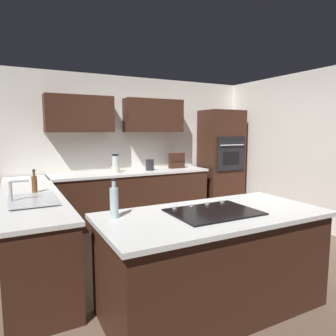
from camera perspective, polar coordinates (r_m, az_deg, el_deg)
The scene contains 17 objects.
ground_plane at distance 4.20m, azimuth 3.46°, elevation -15.72°, with size 14.00×14.00×0.00m, color brown.
wall_back at distance 5.71m, azimuth -7.63°, elevation 5.06°, with size 6.00×0.44×2.60m.
wall_left at distance 5.75m, azimuth 23.42°, elevation 3.22°, with size 0.10×4.00×2.60m, color white.
lower_cabinets_back at distance 5.52m, azimuth -6.67°, elevation -5.52°, with size 2.80×0.60×0.86m, color #381E14.
countertop_back at distance 5.44m, azimuth -6.73°, elevation -0.88°, with size 2.84×0.64×0.04m, color silver.
lower_cabinets_side at distance 4.05m, azimuth -24.07°, elevation -10.73°, with size 0.60×2.90×0.86m, color #381E14.
countertop_side at distance 3.94m, azimuth -24.40°, elevation -4.48°, with size 0.64×2.94×0.04m, color silver.
island_base at distance 2.92m, azimuth 8.38°, elevation -17.19°, with size 1.97×0.91×0.86m, color #381E14.
island_top at distance 2.77m, azimuth 8.55°, elevation -8.66°, with size 2.05×0.99×0.04m, color silver.
wall_oven at distance 6.37m, azimuth 9.91°, elevation 1.45°, with size 0.80×0.66×2.03m.
sink_unit at distance 3.44m, azimuth -24.10°, elevation -5.42°, with size 0.46×0.70×0.23m.
cooktop at distance 2.76m, azimuth 8.49°, elevation -8.08°, with size 0.76×0.56×0.03m.
blender at distance 5.34m, azimuth -9.83°, elevation 0.61°, with size 0.15×0.15×0.32m.
spice_rack at distance 5.89m, azimuth 1.64°, elevation 1.40°, with size 0.31×0.11×0.29m.
kettle at distance 5.57m, azimuth -3.44°, elevation 0.59°, with size 0.15×0.15×0.20m, color #262628.
dish_soap_bottle at distance 3.90m, azimuth -23.74°, elevation -2.66°, with size 0.06×0.06×0.27m.
oil_bottle at distance 2.58m, azimuth -10.06°, elevation -6.23°, with size 0.07×0.07×0.33m.
Camera 1 is at (2.00, 3.32, 1.62)m, focal length 32.54 mm.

